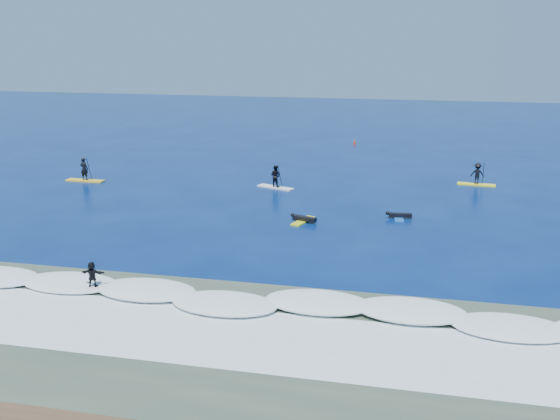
% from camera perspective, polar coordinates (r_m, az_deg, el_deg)
% --- Properties ---
extents(ground, '(160.00, 160.00, 0.00)m').
position_cam_1_polar(ground, '(37.48, -1.87, -2.18)').
color(ground, '#04194F').
rests_on(ground, ground).
extents(shallow_water, '(90.00, 13.00, 0.01)m').
position_cam_1_polar(shallow_water, '(25.17, -9.74, -11.90)').
color(shallow_water, '#34473A').
rests_on(shallow_water, ground).
extents(breaking_wave, '(40.00, 6.00, 0.30)m').
position_cam_1_polar(breaking_wave, '(28.53, -6.77, -8.30)').
color(breaking_wave, white).
rests_on(breaking_wave, ground).
extents(whitewater, '(34.00, 5.00, 0.02)m').
position_cam_1_polar(whitewater, '(26.00, -8.92, -10.92)').
color(whitewater, silver).
rests_on(whitewater, ground).
extents(sup_paddler_left, '(3.18, 0.88, 2.22)m').
position_cam_1_polar(sup_paddler_left, '(52.97, -17.44, 3.27)').
color(sup_paddler_left, yellow).
rests_on(sup_paddler_left, ground).
extents(sup_paddler_center, '(3.04, 1.75, 2.08)m').
position_cam_1_polar(sup_paddler_center, '(48.25, -0.42, 2.92)').
color(sup_paddler_center, white).
rests_on(sup_paddler_center, ground).
extents(sup_paddler_right, '(2.97, 1.03, 2.04)m').
position_cam_1_polar(sup_paddler_right, '(51.58, 17.59, 3.05)').
color(sup_paddler_right, '#FCF51B').
rests_on(sup_paddler_right, ground).
extents(prone_paddler_near, '(1.77, 2.33, 0.47)m').
position_cam_1_polar(prone_paddler_near, '(39.78, 2.14, -0.86)').
color(prone_paddler_near, yellow).
rests_on(prone_paddler_near, ground).
extents(prone_paddler_far, '(1.71, 2.18, 0.45)m').
position_cam_1_polar(prone_paddler_far, '(41.23, 10.81, -0.55)').
color(prone_paddler_far, '#1753B1').
rests_on(prone_paddler_far, ground).
extents(wave_surfer, '(1.84, 0.66, 1.30)m').
position_cam_1_polar(wave_surfer, '(30.38, -16.78, -5.82)').
color(wave_surfer, silver).
rests_on(wave_surfer, breaking_wave).
extents(marker_buoy, '(0.24, 0.24, 0.57)m').
position_cam_1_polar(marker_buoy, '(67.62, 6.83, 6.14)').
color(marker_buoy, red).
rests_on(marker_buoy, ground).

